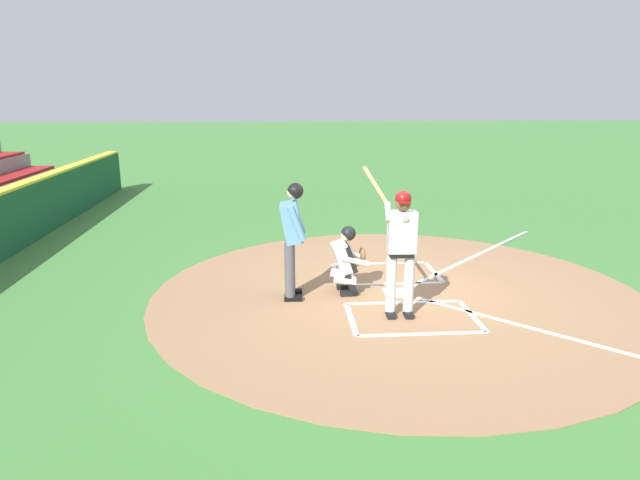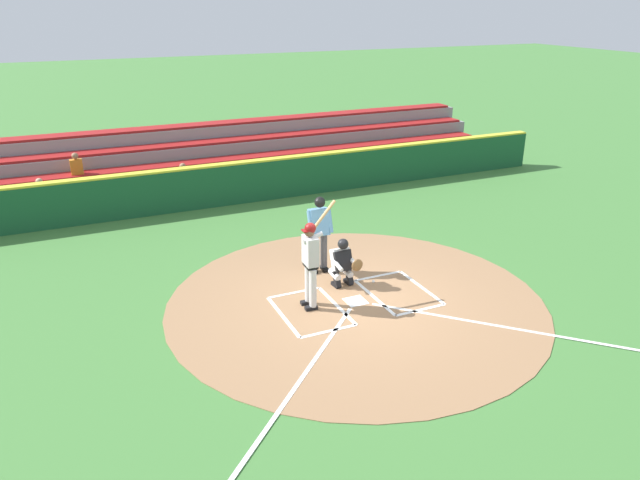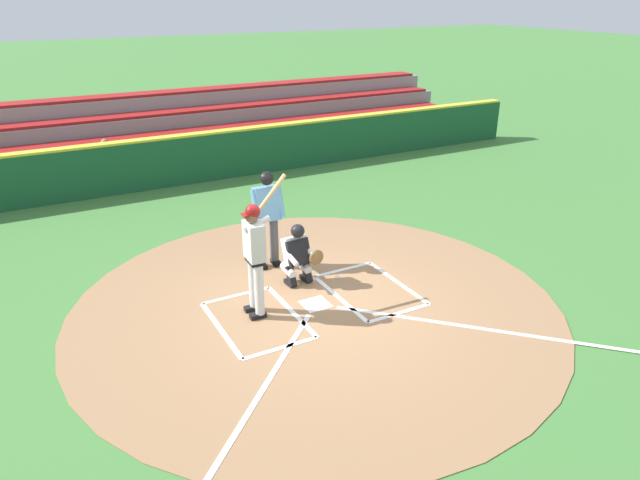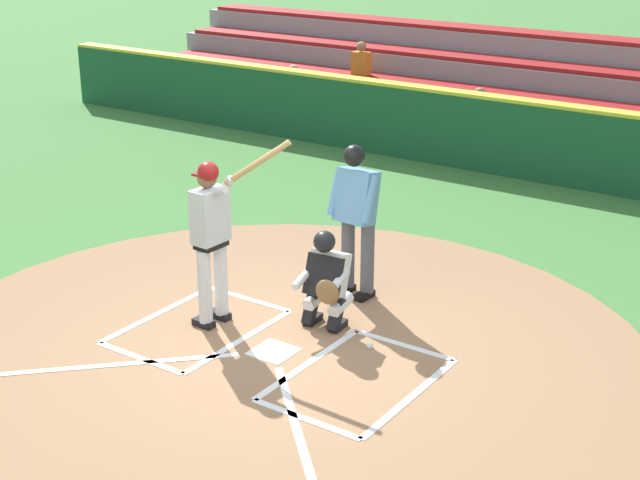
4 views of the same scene
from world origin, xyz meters
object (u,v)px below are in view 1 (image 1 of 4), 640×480
object	(u,v)px
plate_umpire	(292,233)
batter	(401,244)
baseball	(352,277)
catcher	(347,258)

from	to	relation	value
plate_umpire	batter	bearing A→B (deg)	60.47
plate_umpire	baseball	distance (m)	1.73
batter	plate_umpire	size ratio (longest dim) A/B	1.14
plate_umpire	baseball	xyz separation A→B (m)	(-0.87, 1.07, -1.04)
batter	plate_umpire	xyz separation A→B (m)	(-0.86, -1.53, -0.02)
batter	baseball	bearing A→B (deg)	-165.35
catcher	baseball	size ratio (longest dim) A/B	15.27
baseball	batter	bearing A→B (deg)	14.65
baseball	plate_umpire	bearing A→B (deg)	-50.88
catcher	baseball	bearing A→B (deg)	164.94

